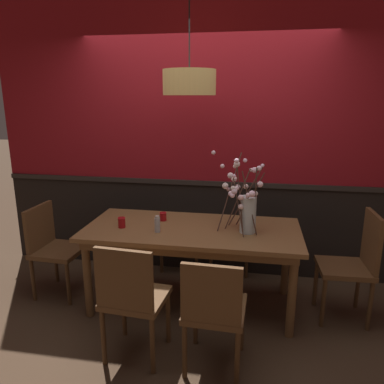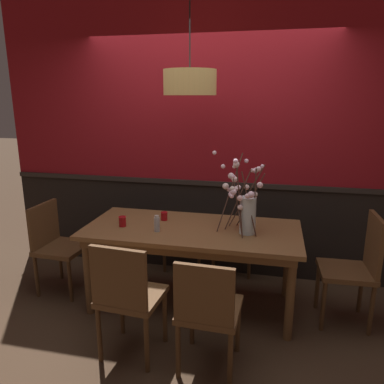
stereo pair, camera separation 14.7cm
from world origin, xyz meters
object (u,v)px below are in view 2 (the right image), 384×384
object	(u,v)px
vase_with_blossoms	(246,207)
pendant_lamp	(190,82)
chair_head_east_end	(356,265)
dining_table	(192,236)
chair_far_side_left	(185,220)
chair_near_side_left	(127,294)
candle_holder_nearer_center	(122,221)
chair_near_side_right	(208,309)
condiment_bottle	(157,224)
chair_far_side_right	(234,222)
candle_holder_nearer_edge	(164,216)
chair_head_west_end	(56,242)

from	to	relation	value
vase_with_blossoms	pendant_lamp	bearing A→B (deg)	170.70
chair_head_east_end	dining_table	bearing A→B (deg)	-179.15
dining_table	chair_far_side_left	bearing A→B (deg)	107.53
chair_near_side_left	candle_holder_nearer_center	distance (m)	0.84
chair_near_side_right	chair_near_side_left	size ratio (longest dim) A/B	0.95
candle_holder_nearer_center	condiment_bottle	world-z (taller)	condiment_bottle
chair_far_side_right	chair_near_side_right	bearing A→B (deg)	-89.59
candle_holder_nearer_edge	pendant_lamp	distance (m)	1.24
chair_head_west_end	condiment_bottle	xyz separation A→B (m)	(1.10, -0.15, 0.33)
chair_far_side_left	dining_table	bearing A→B (deg)	-72.47
vase_with_blossoms	condiment_bottle	size ratio (longest dim) A/B	4.59
condiment_bottle	pendant_lamp	distance (m)	1.23
chair_near_side_right	chair_head_east_end	size ratio (longest dim) A/B	0.90
chair_near_side_right	chair_head_east_end	distance (m)	1.40
chair_far_side_left	candle_holder_nearer_center	world-z (taller)	chair_far_side_left
chair_near_side_right	candle_holder_nearer_center	xyz separation A→B (m)	(-0.92, 0.73, 0.31)
chair_near_side_right	candle_holder_nearer_edge	distance (m)	1.19
chair_head_east_end	condiment_bottle	xyz separation A→B (m)	(-1.68, -0.18, 0.29)
chair_near_side_right	candle_holder_nearer_center	world-z (taller)	chair_near_side_right
chair_near_side_right	chair_head_east_end	world-z (taller)	chair_head_east_end
chair_head_east_end	vase_with_blossoms	world-z (taller)	vase_with_blossoms
vase_with_blossoms	pendant_lamp	distance (m)	1.15
chair_head_east_end	pendant_lamp	distance (m)	2.06
chair_head_east_end	condiment_bottle	bearing A→B (deg)	-173.96
candle_holder_nearer_center	pendant_lamp	distance (m)	1.35
chair_near_side_right	candle_holder_nearer_edge	world-z (taller)	chair_near_side_right
dining_table	condiment_bottle	world-z (taller)	condiment_bottle
chair_far_side_left	candle_holder_nearer_edge	world-z (taller)	chair_far_side_left
chair_head_east_end	vase_with_blossoms	xyz separation A→B (m)	(-0.94, -0.03, 0.45)
candle_holder_nearer_edge	pendant_lamp	bearing A→B (deg)	-14.65
chair_near_side_left	chair_far_side_right	bearing A→B (deg)	71.08
chair_far_side_right	chair_near_side_left	world-z (taller)	chair_far_side_right
chair_near_side_right	chair_far_side_left	distance (m)	1.78
chair_far_side_right	chair_head_west_end	size ratio (longest dim) A/B	1.09
chair_near_side_left	candle_holder_nearer_edge	bearing A→B (deg)	90.44
dining_table	chair_far_side_right	bearing A→B (deg)	71.95
vase_with_blossoms	candle_holder_nearer_edge	size ratio (longest dim) A/B	8.26
dining_table	chair_near_side_right	bearing A→B (deg)	-70.44
candle_holder_nearer_edge	condiment_bottle	world-z (taller)	condiment_bottle
dining_table	chair_head_east_end	size ratio (longest dim) A/B	1.97
chair_near_side_right	pendant_lamp	world-z (taller)	pendant_lamp
dining_table	chair_near_side_right	world-z (taller)	chair_near_side_right
chair_head_west_end	vase_with_blossoms	bearing A→B (deg)	0.10
pendant_lamp	dining_table	bearing A→B (deg)	-65.27
chair_near_side_left	condiment_bottle	bearing A→B (deg)	88.41
candle_holder_nearer_edge	chair_head_west_end	bearing A→B (deg)	-171.75
chair_near_side_right	chair_head_east_end	bearing A→B (deg)	37.60
chair_near_side_left	condiment_bottle	size ratio (longest dim) A/B	6.35
vase_with_blossoms	pendant_lamp	size ratio (longest dim) A/B	0.63
chair_head_west_end	dining_table	bearing A→B (deg)	0.40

